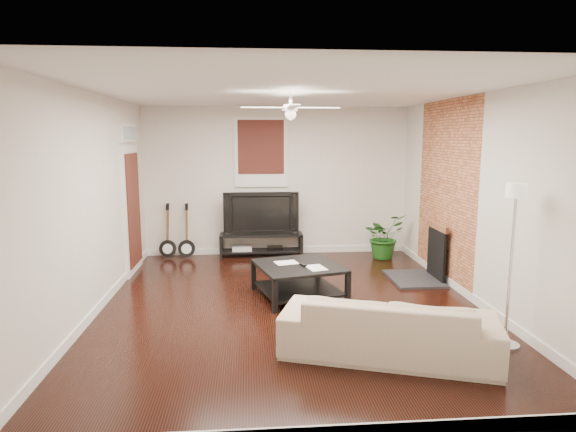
{
  "coord_description": "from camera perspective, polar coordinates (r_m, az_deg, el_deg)",
  "views": [
    {
      "loc": [
        -0.55,
        -6.3,
        2.23
      ],
      "look_at": [
        0.0,
        0.4,
        1.15
      ],
      "focal_mm": 30.56,
      "sensor_mm": 36.0,
      "label": 1
    }
  ],
  "objects": [
    {
      "name": "room",
      "position": [
        6.37,
        0.29,
        1.65
      ],
      "size": [
        5.01,
        6.01,
        2.81
      ],
      "color": "black",
      "rests_on": "ground"
    },
    {
      "name": "brick_accent",
      "position": [
        7.95,
        17.84,
        2.7
      ],
      "size": [
        0.02,
        2.2,
        2.8
      ],
      "primitive_type": "cube",
      "color": "#9A5331",
      "rests_on": "floor"
    },
    {
      "name": "fireplace",
      "position": [
        7.99,
        15.59,
        -4.0
      ],
      "size": [
        0.8,
        1.1,
        0.92
      ],
      "primitive_type": "cube",
      "color": "black",
      "rests_on": "floor"
    },
    {
      "name": "window_back",
      "position": [
        9.27,
        -3.17,
        7.4
      ],
      "size": [
        1.0,
        0.06,
        1.3
      ],
      "primitive_type": "cube",
      "color": "#35110E",
      "rests_on": "wall_back"
    },
    {
      "name": "door_left",
      "position": [
        8.47,
        -17.7,
        2.06
      ],
      "size": [
        0.08,
        1.0,
        2.5
      ],
      "primitive_type": "cube",
      "color": "white",
      "rests_on": "wall_left"
    },
    {
      "name": "tv_stand",
      "position": [
        9.3,
        -3.13,
        -3.37
      ],
      "size": [
        1.55,
        0.41,
        0.43
      ],
      "primitive_type": "cube",
      "color": "black",
      "rests_on": "floor"
    },
    {
      "name": "tv",
      "position": [
        9.21,
        -3.16,
        0.41
      ],
      "size": [
        1.39,
        0.18,
        0.8
      ],
      "primitive_type": "imported",
      "color": "black",
      "rests_on": "tv_stand"
    },
    {
      "name": "coffee_table",
      "position": [
        6.99,
        1.23,
        -7.49
      ],
      "size": [
        1.35,
        1.35,
        0.46
      ],
      "primitive_type": "cube",
      "rotation": [
        0.0,
        0.0,
        0.26
      ],
      "color": "black",
      "rests_on": "floor"
    },
    {
      "name": "sofa",
      "position": [
        5.26,
        11.58,
        -12.38
      ],
      "size": [
        2.33,
        1.49,
        0.64
      ],
      "primitive_type": "imported",
      "rotation": [
        0.0,
        0.0,
        2.82
      ],
      "color": "tan",
      "rests_on": "floor"
    },
    {
      "name": "floor_lamp",
      "position": [
        5.69,
        24.5,
        -5.37
      ],
      "size": [
        0.37,
        0.37,
        1.78
      ],
      "primitive_type": null,
      "rotation": [
        0.0,
        0.0,
        -0.32
      ],
      "color": "silver",
      "rests_on": "floor"
    },
    {
      "name": "potted_plant",
      "position": [
        9.26,
        11.09,
        -2.32
      ],
      "size": [
        0.97,
        0.93,
        0.84
      ],
      "primitive_type": "imported",
      "rotation": [
        0.0,
        0.0,
        0.49
      ],
      "color": "#1A5117",
      "rests_on": "floor"
    },
    {
      "name": "guitar_left",
      "position": [
        9.33,
        -13.89,
        -1.73
      ],
      "size": [
        0.33,
        0.25,
        1.03
      ],
      "primitive_type": null,
      "rotation": [
        0.0,
        0.0,
        -0.08
      ],
      "color": "black",
      "rests_on": "floor"
    },
    {
      "name": "guitar_right",
      "position": [
        9.25,
        -11.77,
        -1.75
      ],
      "size": [
        0.32,
        0.23,
        1.03
      ],
      "primitive_type": null,
      "rotation": [
        0.0,
        0.0,
        0.02
      ],
      "color": "black",
      "rests_on": "floor"
    },
    {
      "name": "ceiling_fan",
      "position": [
        6.33,
        0.3,
        12.48
      ],
      "size": [
        1.24,
        1.24,
        0.32
      ],
      "primitive_type": null,
      "color": "white",
      "rests_on": "ceiling"
    }
  ]
}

